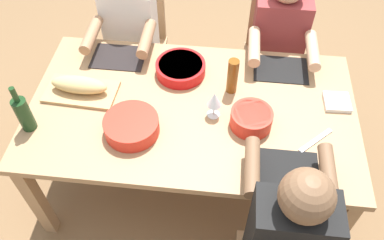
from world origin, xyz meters
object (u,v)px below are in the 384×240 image
at_px(diner_near_right, 286,232).
at_px(serving_bowl_fruit, 181,68).
at_px(napkin_stack, 337,102).
at_px(chair_far_left, 138,41).
at_px(wine_bottle, 24,113).
at_px(diner_far_left, 130,33).
at_px(chair_far_right, 272,51).
at_px(serving_bowl_salad, 251,118).
at_px(dining_table, 192,116).
at_px(beer_bottle, 233,76).
at_px(wine_glass, 214,100).
at_px(serving_bowl_pasta, 131,125).
at_px(diner_far_right, 278,43).
at_px(cutting_board, 81,92).
at_px(bread_loaf, 79,85).

distance_m(diner_near_right, serving_bowl_fruit, 1.09).
bearing_deg(serving_bowl_fruit, napkin_stack, -9.54).
xyz_separation_m(chair_far_left, wine_bottle, (-0.34, -1.07, 0.37)).
height_order(diner_far_left, chair_far_right, diner_far_left).
relative_size(diner_near_right, napkin_stack, 8.57).
xyz_separation_m(serving_bowl_salad, wine_bottle, (-1.15, -0.14, 0.05)).
height_order(dining_table, beer_bottle, beer_bottle).
xyz_separation_m(diner_far_left, napkin_stack, (1.28, -0.54, 0.05)).
bearing_deg(wine_bottle, serving_bowl_salad, 7.09).
height_order(dining_table, wine_glass, wine_glass).
bearing_deg(diner_near_right, serving_bowl_pasta, 150.04).
bearing_deg(serving_bowl_salad, wine_bottle, -172.91).
relative_size(diner_far_right, serving_bowl_pasta, 4.20).
bearing_deg(chair_far_right, diner_far_right, -90.00).
distance_m(dining_table, wine_bottle, 0.88).
distance_m(diner_far_left, chair_far_right, 1.03).
bearing_deg(chair_far_left, diner_far_left, -90.00).
height_order(diner_near_right, wine_bottle, diner_near_right).
xyz_separation_m(chair_far_right, diner_near_right, (0.00, -1.49, 0.21)).
bearing_deg(diner_far_left, diner_near_right, -52.93).
bearing_deg(cutting_board, serving_bowl_fruit, 22.85).
relative_size(cutting_board, wine_bottle, 1.38).
xyz_separation_m(bread_loaf, wine_bottle, (-0.20, -0.27, 0.04)).
relative_size(cutting_board, beer_bottle, 1.82).
relative_size(diner_far_left, wine_glass, 7.23).
bearing_deg(napkin_stack, diner_far_right, 119.01).
bearing_deg(chair_far_left, napkin_stack, -29.33).
relative_size(chair_far_left, diner_far_right, 0.71).
bearing_deg(napkin_stack, beer_bottle, 176.31).
height_order(chair_far_left, wine_glass, wine_glass).
height_order(diner_far_right, serving_bowl_salad, diner_far_right).
distance_m(diner_far_right, wine_bottle, 1.60).
bearing_deg(napkin_stack, chair_far_left, 150.67).
height_order(serving_bowl_salad, cutting_board, serving_bowl_salad).
relative_size(dining_table, napkin_stack, 12.80).
bearing_deg(wine_bottle, diner_far_left, 69.08).
bearing_deg(chair_far_right, chair_far_left, 180.00).
height_order(chair_far_right, bread_loaf, same).
relative_size(chair_far_left, serving_bowl_pasta, 2.97).
xyz_separation_m(serving_bowl_salad, wine_glass, (-0.20, 0.05, 0.06)).
xyz_separation_m(serving_bowl_salad, napkin_stack, (0.47, 0.20, -0.04)).
bearing_deg(chair_far_right, wine_bottle, -141.10).
height_order(chair_far_right, serving_bowl_fruit, chair_far_right).
xyz_separation_m(diner_far_right, wine_bottle, (-1.32, -0.88, 0.15)).
height_order(bread_loaf, beer_bottle, beer_bottle).
height_order(chair_far_left, cutting_board, chair_far_left).
distance_m(diner_far_left, cutting_board, 0.63).
height_order(diner_far_left, cutting_board, diner_far_left).
bearing_deg(cutting_board, chair_far_right, 35.34).
relative_size(diner_far_left, diner_far_right, 1.00).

